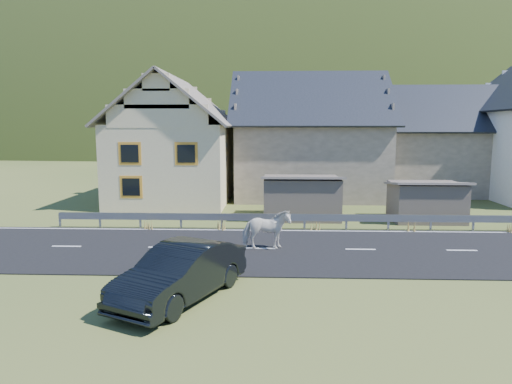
{
  "coord_description": "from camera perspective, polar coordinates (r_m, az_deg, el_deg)",
  "views": [
    {
      "loc": [
        -3.51,
        -17.89,
        4.95
      ],
      "look_at": [
        -4.28,
        2.17,
        2.03
      ],
      "focal_mm": 32.0,
      "sensor_mm": 36.0,
      "label": 1
    }
  ],
  "objects": [
    {
      "name": "house_stone_b",
      "position": [
        37.07,
        22.08,
        6.57
      ],
      "size": [
        9.8,
        8.8,
        8.1
      ],
      "color": "gray",
      "rests_on": "ground"
    },
    {
      "name": "road",
      "position": [
        18.88,
        12.94,
        -7.06
      ],
      "size": [
        60.0,
        7.0,
        0.04
      ],
      "primitive_type": "cube",
      "color": "black",
      "rests_on": "ground"
    },
    {
      "name": "guardrail",
      "position": [
        22.29,
        11.24,
        -3.23
      ],
      "size": [
        28.1,
        0.09,
        0.75
      ],
      "color": "#93969B",
      "rests_on": "ground"
    },
    {
      "name": "mountain",
      "position": [
        199.64,
        4.64,
        1.06
      ],
      "size": [
        440.0,
        280.0,
        260.0
      ],
      "primitive_type": "ellipsoid",
      "color": "#1C340F",
      "rests_on": "ground"
    },
    {
      "name": "house_cream",
      "position": [
        30.59,
        -10.13,
        7.04
      ],
      "size": [
        7.8,
        9.8,
        8.3
      ],
      "color": "beige",
      "rests_on": "ground"
    },
    {
      "name": "horse",
      "position": [
        18.28,
        1.3,
        -4.7
      ],
      "size": [
        1.11,
        2.0,
        1.6
      ],
      "primitive_type": "imported",
      "rotation": [
        0.0,
        0.0,
        1.7
      ],
      "color": "silver",
      "rests_on": "road"
    },
    {
      "name": "house_stone_a",
      "position": [
        32.99,
        6.63,
        7.67
      ],
      "size": [
        10.8,
        9.8,
        8.9
      ],
      "color": "gray",
      "rests_on": "ground"
    },
    {
      "name": "lane_markings",
      "position": [
        18.88,
        12.94,
        -6.99
      ],
      "size": [
        60.0,
        6.6,
        0.01
      ],
      "primitive_type": "cube",
      "color": "silver",
      "rests_on": "road"
    },
    {
      "name": "car",
      "position": [
        13.42,
        -9.33,
        -9.88
      ],
      "size": [
        3.53,
        5.05,
        1.58
      ],
      "primitive_type": "imported",
      "rotation": [
        0.0,
        0.0,
        -0.43
      ],
      "color": "black",
      "rests_on": "ground"
    },
    {
      "name": "shed_left",
      "position": [
        24.74,
        5.68,
        -0.71
      ],
      "size": [
        4.3,
        3.3,
        2.4
      ],
      "primitive_type": "cube",
      "color": "#6E6053",
      "rests_on": "ground"
    },
    {
      "name": "shed_right",
      "position": [
        25.5,
        20.49,
        -1.16
      ],
      "size": [
        3.8,
        2.9,
        2.2
      ],
      "primitive_type": "cube",
      "color": "#6E6053",
      "rests_on": "ground"
    },
    {
      "name": "conifer_patch",
      "position": [
        137.87,
        -19.93,
        8.22
      ],
      "size": [
        76.0,
        50.0,
        28.0
      ],
      "primitive_type": "ellipsoid",
      "color": "black",
      "rests_on": "ground"
    },
    {
      "name": "ground",
      "position": [
        18.89,
        12.94,
        -7.12
      ],
      "size": [
        160.0,
        160.0,
        0.0
      ],
      "primitive_type": "plane",
      "color": "#35431C",
      "rests_on": "ground"
    }
  ]
}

